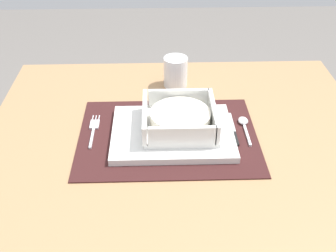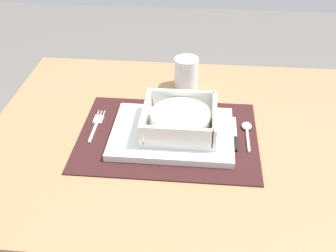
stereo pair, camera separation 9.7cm
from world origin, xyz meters
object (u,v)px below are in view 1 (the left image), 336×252
(dining_table, at_px, (179,168))
(spoon, at_px, (244,124))
(butter_knife, at_px, (233,131))
(drinking_glass, at_px, (175,73))
(porridge_bowl, at_px, (179,119))
(fork, at_px, (94,128))

(dining_table, xyz_separation_m, spoon, (0.16, 0.02, 0.12))
(spoon, bearing_deg, butter_knife, -140.24)
(spoon, height_order, drinking_glass, drinking_glass)
(porridge_bowl, distance_m, drinking_glass, 0.23)
(dining_table, xyz_separation_m, butter_knife, (0.13, -0.01, 0.12))
(dining_table, distance_m, spoon, 0.20)
(spoon, bearing_deg, drinking_glass, 127.28)
(dining_table, bearing_deg, butter_knife, -2.95)
(porridge_bowl, xyz_separation_m, spoon, (0.16, 0.03, -0.03))
(spoon, distance_m, drinking_glass, 0.26)
(porridge_bowl, bearing_deg, fork, 174.46)
(drinking_glass, bearing_deg, porridge_bowl, -90.33)
(fork, height_order, drinking_glass, drinking_glass)
(porridge_bowl, bearing_deg, drinking_glass, 89.67)
(butter_knife, bearing_deg, porridge_bowl, 176.91)
(dining_table, bearing_deg, fork, 176.06)
(fork, bearing_deg, butter_knife, 0.14)
(fork, distance_m, drinking_glass, 0.30)
(porridge_bowl, relative_size, drinking_glass, 2.00)
(porridge_bowl, bearing_deg, spoon, 9.01)
(butter_knife, height_order, drinking_glass, drinking_glass)
(dining_table, bearing_deg, spoon, 7.15)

